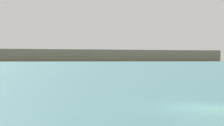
% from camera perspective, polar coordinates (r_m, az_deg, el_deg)
% --- Properties ---
extents(ground_plane, '(4000.00, 4000.00, 0.00)m').
position_cam_1_polar(ground_plane, '(20.86, 13.22, -6.62)').
color(ground_plane, '#386066').
extents(distant_headland, '(1326.79, 606.59, 29.58)m').
position_cam_1_polar(distant_headland, '(1131.55, 9.05, 1.02)').
color(distant_headland, '#756B56').
rests_on(distant_headland, ground_plane).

